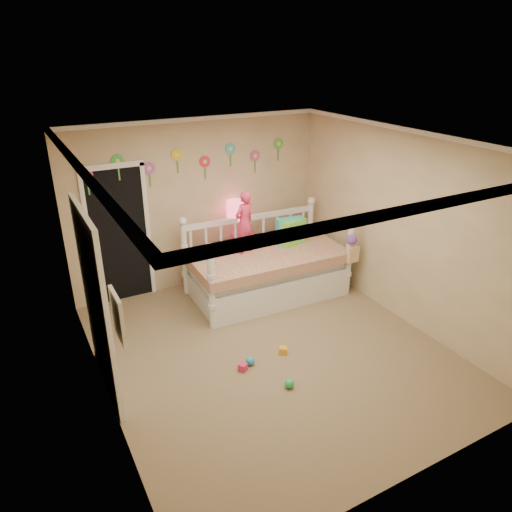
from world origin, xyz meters
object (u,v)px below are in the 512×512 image
child (244,222)px  nightstand (237,259)px  daybed (267,256)px  table_lamp (236,215)px

child → nightstand: size_ratio=1.47×
daybed → nightstand: size_ratio=3.68×
table_lamp → nightstand: bearing=76.0°
child → table_lamp: child is taller
child → nightstand: 1.05m
daybed → table_lamp: bearing=103.7°
daybed → table_lamp: 0.86m
child → nightstand: bearing=-123.3°
daybed → child: child is taller
daybed → nightstand: (-0.14, 0.72, -0.32)m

